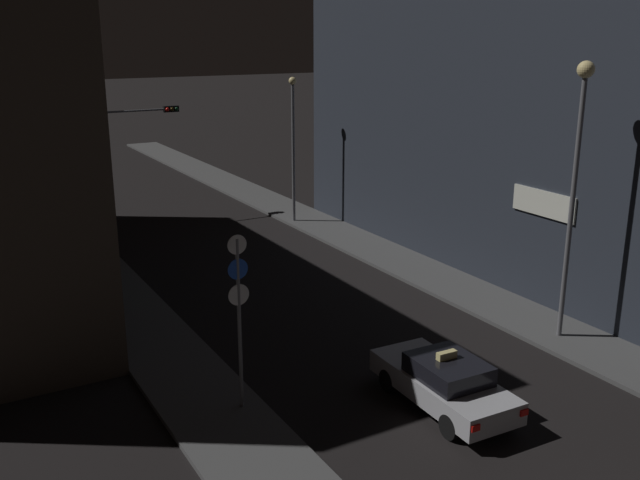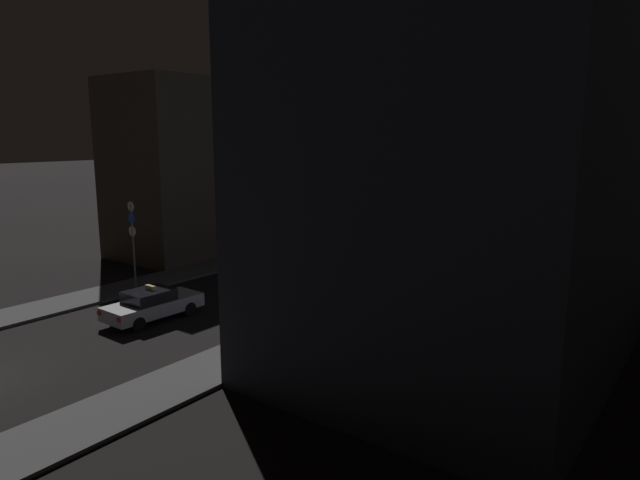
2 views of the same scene
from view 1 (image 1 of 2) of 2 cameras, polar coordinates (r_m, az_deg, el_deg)
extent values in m
cube|color=#4C4C4C|center=(34.57, -18.92, -0.57)|extent=(2.62, 59.10, 0.14)
cube|color=#4C4C4C|center=(38.32, -1.60, 1.93)|extent=(2.62, 59.10, 0.14)
cube|color=#26CC66|center=(27.04, -18.92, -0.57)|extent=(0.08, 2.80, 0.90)
cube|color=red|center=(30.56, -21.15, 7.51)|extent=(0.08, 2.80, 0.90)
cube|color=#282D38|center=(32.50, 18.89, 17.37)|extent=(10.47, 23.47, 21.31)
cube|color=white|center=(26.07, 17.44, 2.81)|extent=(0.08, 2.80, 0.90)
cube|color=#B7B7BC|center=(19.49, 9.78, -11.34)|extent=(1.94, 4.45, 0.60)
cube|color=black|center=(19.10, 10.23, -10.11)|extent=(1.65, 2.03, 0.50)
cube|color=red|center=(17.53, 12.34, -14.49)|extent=(0.24, 0.07, 0.16)
cube|color=red|center=(18.44, 16.01, -13.13)|extent=(0.24, 0.07, 0.16)
cylinder|color=black|center=(20.18, 5.50, -11.11)|extent=(0.24, 0.65, 0.64)
cylinder|color=black|center=(21.02, 9.20, -10.07)|extent=(0.24, 0.65, 0.64)
cylinder|color=black|center=(18.27, 10.36, -14.47)|extent=(0.24, 0.65, 0.64)
cylinder|color=black|center=(19.19, 14.22, -13.11)|extent=(0.24, 0.65, 0.64)
cube|color=#F4E08C|center=(19.02, 10.10, -9.05)|extent=(0.57, 0.20, 0.20)
cylinder|color=slate|center=(38.00, -18.22, 5.48)|extent=(0.16, 0.16, 5.95)
cylinder|color=slate|center=(38.14, -15.16, 9.91)|extent=(4.61, 0.10, 0.10)
cube|color=black|center=(38.79, -11.83, 10.23)|extent=(0.80, 0.28, 0.32)
sphere|color=red|center=(38.55, -12.11, 10.17)|extent=(0.20, 0.20, 0.20)
sphere|color=#3F2D0C|center=(38.63, -11.75, 10.21)|extent=(0.20, 0.20, 0.20)
sphere|color=#0C3319|center=(38.71, -11.40, 10.24)|extent=(0.20, 0.20, 0.20)
cylinder|color=slate|center=(35.44, -17.02, 2.62)|extent=(0.16, 0.16, 3.25)
cube|color=black|center=(35.16, -17.20, 4.80)|extent=(0.80, 0.28, 0.32)
sphere|color=red|center=(34.94, -17.53, 4.70)|extent=(0.20, 0.20, 0.20)
sphere|color=#3F2D0C|center=(34.99, -17.14, 4.75)|extent=(0.20, 0.20, 0.20)
sphere|color=#0C3319|center=(35.05, -16.74, 4.80)|extent=(0.20, 0.20, 0.20)
cylinder|color=slate|center=(18.34, -6.46, -6.78)|extent=(0.10, 0.10, 4.58)
cylinder|color=white|center=(17.59, -6.66, -0.37)|extent=(0.50, 0.03, 0.50)
cylinder|color=blue|center=(17.78, -6.59, -2.33)|extent=(0.53, 0.03, 0.53)
cylinder|color=white|center=(18.01, -6.52, -4.38)|extent=(0.56, 0.03, 0.56)
cylinder|color=slate|center=(23.30, 19.45, 2.02)|extent=(0.16, 0.16, 8.13)
sphere|color=#F4D88C|center=(22.70, 20.50, 12.65)|extent=(0.52, 0.52, 0.52)
cylinder|color=slate|center=(36.46, -2.15, 6.86)|extent=(0.16, 0.16, 6.92)
sphere|color=#F4D88C|center=(36.04, -2.21, 12.60)|extent=(0.39, 0.39, 0.39)
camera|label=2|loc=(31.96, 64.10, 4.84)|focal=31.62mm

